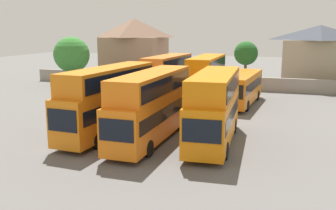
{
  "coord_description": "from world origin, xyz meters",
  "views": [
    {
      "loc": [
        9.23,
        -25.57,
        8.01
      ],
      "look_at": [
        0.0,
        3.0,
        1.99
      ],
      "focal_mm": 40.94,
      "sensor_mm": 36.0,
      "label": 1
    }
  ],
  "objects_px": {
    "bus_3": "(214,104)",
    "house_terrace_left": "(134,48)",
    "bus_4": "(167,76)",
    "bus_2": "(152,102)",
    "bus_6": "(242,87)",
    "tree_behind_wall": "(72,55)",
    "bus_1": "(109,97)",
    "tree_left_of_lot": "(246,54)",
    "house_terrace_centre": "(318,56)",
    "bus_5": "(206,77)"
  },
  "relations": [
    {
      "from": "bus_3",
      "to": "house_terrace_left",
      "type": "distance_m",
      "value": 36.76
    },
    {
      "from": "bus_4",
      "to": "house_terrace_left",
      "type": "xyz_separation_m",
      "value": [
        -11.01,
        16.75,
        2.05
      ]
    },
    {
      "from": "bus_2",
      "to": "bus_3",
      "type": "xyz_separation_m",
      "value": [
        4.43,
        0.62,
        0.03
      ]
    },
    {
      "from": "bus_6",
      "to": "house_terrace_left",
      "type": "distance_m",
      "value": 25.57
    },
    {
      "from": "bus_6",
      "to": "house_terrace_left",
      "type": "xyz_separation_m",
      "value": [
        -19.32,
        16.49,
        2.99
      ]
    },
    {
      "from": "bus_3",
      "to": "tree_behind_wall",
      "type": "xyz_separation_m",
      "value": [
        -24.67,
        21.53,
        1.56
      ]
    },
    {
      "from": "bus_1",
      "to": "tree_left_of_lot",
      "type": "relative_size",
      "value": 1.84
    },
    {
      "from": "bus_3",
      "to": "house_terrace_left",
      "type": "relative_size",
      "value": 1.11
    },
    {
      "from": "bus_2",
      "to": "bus_6",
      "type": "relative_size",
      "value": 1.07
    },
    {
      "from": "bus_3",
      "to": "bus_6",
      "type": "distance_m",
      "value": 14.83
    },
    {
      "from": "bus_1",
      "to": "house_terrace_centre",
      "type": "distance_m",
      "value": 34.68
    },
    {
      "from": "bus_5",
      "to": "house_terrace_left",
      "type": "height_order",
      "value": "house_terrace_left"
    },
    {
      "from": "bus_1",
      "to": "bus_6",
      "type": "xyz_separation_m",
      "value": [
        8.26,
        14.77,
        -0.98
      ]
    },
    {
      "from": "tree_left_of_lot",
      "to": "bus_1",
      "type": "bearing_deg",
      "value": -104.78
    },
    {
      "from": "bus_2",
      "to": "house_terrace_left",
      "type": "xyz_separation_m",
      "value": [
        -14.76,
        31.91,
        2.1
      ]
    },
    {
      "from": "bus_3",
      "to": "tree_left_of_lot",
      "type": "bearing_deg",
      "value": 178.68
    },
    {
      "from": "bus_1",
      "to": "tree_left_of_lot",
      "type": "distance_m",
      "value": 27.98
    },
    {
      "from": "bus_5",
      "to": "house_terrace_left",
      "type": "bearing_deg",
      "value": -138.35
    },
    {
      "from": "tree_left_of_lot",
      "to": "tree_behind_wall",
      "type": "bearing_deg",
      "value": -166.91
    },
    {
      "from": "bus_4",
      "to": "bus_6",
      "type": "distance_m",
      "value": 8.36
    },
    {
      "from": "bus_3",
      "to": "house_terrace_left",
      "type": "height_order",
      "value": "house_terrace_left"
    },
    {
      "from": "bus_3",
      "to": "tree_left_of_lot",
      "type": "height_order",
      "value": "tree_left_of_lot"
    },
    {
      "from": "bus_1",
      "to": "bus_5",
      "type": "height_order",
      "value": "bus_1"
    },
    {
      "from": "bus_4",
      "to": "bus_6",
      "type": "height_order",
      "value": "bus_4"
    },
    {
      "from": "house_terrace_left",
      "to": "tree_left_of_lot",
      "type": "height_order",
      "value": "house_terrace_left"
    },
    {
      "from": "bus_4",
      "to": "house_terrace_centre",
      "type": "xyz_separation_m",
      "value": [
        16.59,
        15.94,
        1.47
      ]
    },
    {
      "from": "bus_5",
      "to": "bus_6",
      "type": "relative_size",
      "value": 0.95
    },
    {
      "from": "bus_3",
      "to": "house_terrace_centre",
      "type": "height_order",
      "value": "house_terrace_centre"
    },
    {
      "from": "bus_3",
      "to": "tree_behind_wall",
      "type": "height_order",
      "value": "tree_behind_wall"
    },
    {
      "from": "bus_1",
      "to": "bus_6",
      "type": "bearing_deg",
      "value": 154.56
    },
    {
      "from": "bus_4",
      "to": "tree_behind_wall",
      "type": "xyz_separation_m",
      "value": [
        -16.49,
        7.0,
        1.54
      ]
    },
    {
      "from": "bus_5",
      "to": "tree_left_of_lot",
      "type": "height_order",
      "value": "tree_left_of_lot"
    },
    {
      "from": "bus_1",
      "to": "bus_6",
      "type": "relative_size",
      "value": 1.08
    },
    {
      "from": "bus_5",
      "to": "house_terrace_centre",
      "type": "height_order",
      "value": "house_terrace_centre"
    },
    {
      "from": "tree_behind_wall",
      "to": "bus_6",
      "type": "bearing_deg",
      "value": -15.19
    },
    {
      "from": "bus_1",
      "to": "house_terrace_left",
      "type": "distance_m",
      "value": 33.21
    },
    {
      "from": "tree_left_of_lot",
      "to": "bus_3",
      "type": "bearing_deg",
      "value": -87.85
    },
    {
      "from": "bus_2",
      "to": "tree_left_of_lot",
      "type": "relative_size",
      "value": 1.82
    },
    {
      "from": "bus_6",
      "to": "tree_left_of_lot",
      "type": "xyz_separation_m",
      "value": [
        -1.14,
        12.23,
        2.76
      ]
    },
    {
      "from": "bus_6",
      "to": "tree_behind_wall",
      "type": "relative_size",
      "value": 1.56
    },
    {
      "from": "house_terrace_left",
      "to": "tree_left_of_lot",
      "type": "distance_m",
      "value": 18.67
    },
    {
      "from": "tree_left_of_lot",
      "to": "tree_behind_wall",
      "type": "xyz_separation_m",
      "value": [
        -23.66,
        -5.5,
        -0.29
      ]
    },
    {
      "from": "house_terrace_centre",
      "to": "tree_behind_wall",
      "type": "distance_m",
      "value": 34.27
    },
    {
      "from": "bus_2",
      "to": "bus_4",
      "type": "xyz_separation_m",
      "value": [
        -3.75,
        15.15,
        0.05
      ]
    },
    {
      "from": "bus_6",
      "to": "house_terrace_centre",
      "type": "distance_m",
      "value": 17.89
    },
    {
      "from": "house_terrace_left",
      "to": "bus_5",
      "type": "bearing_deg",
      "value": -47.56
    },
    {
      "from": "bus_4",
      "to": "tree_left_of_lot",
      "type": "relative_size",
      "value": 1.65
    },
    {
      "from": "bus_2",
      "to": "tree_left_of_lot",
      "type": "bearing_deg",
      "value": 173.51
    },
    {
      "from": "bus_5",
      "to": "house_terrace_centre",
      "type": "relative_size",
      "value": 1.05
    },
    {
      "from": "house_terrace_left",
      "to": "tree_behind_wall",
      "type": "relative_size",
      "value": 1.39
    }
  ]
}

